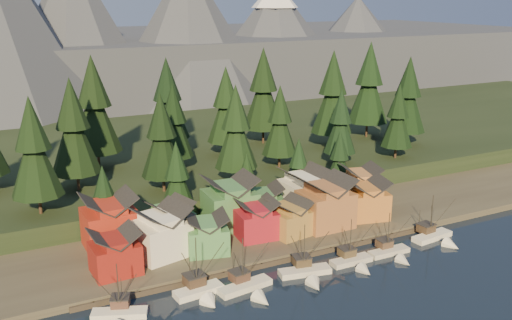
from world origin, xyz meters
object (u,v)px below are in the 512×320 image
boat_2 (249,282)px  house_front_1 (161,230)px  boat_0 (118,309)px  house_back_0 (110,219)px  boat_6 (437,232)px  boat_5 (393,248)px  house_back_1 (170,221)px  boat_4 (354,256)px  boat_3 (307,267)px  house_front_0 (115,251)px  boat_1 (201,284)px

boat_2 → house_front_1: house_front_1 is taller
boat_0 → house_back_0: 26.68m
boat_6 → boat_5: bearing=-179.0°
house_front_1 → house_back_1: (3.59, 5.02, -0.57)m
boat_6 → house_back_0: bearing=152.2°
boat_0 → boat_2: bearing=18.2°
boat_4 → boat_6: size_ratio=0.93×
house_front_1 → boat_0: bearing=-140.4°
boat_3 → house_back_1: house_back_1 is taller
house_front_1 → house_back_0: (-7.96, 8.65, 0.53)m
boat_0 → boat_6: (68.68, 0.38, 0.10)m
boat_2 → boat_3: (12.28, 0.20, 0.07)m
boat_0 → boat_5: (55.29, -1.33, -0.13)m
boat_2 → house_front_1: 21.55m
boat_0 → house_front_0: bearing=99.4°
boat_0 → house_back_1: size_ratio=1.05×
house_front_0 → house_back_0: (1.85, 11.97, 1.41)m
boat_1 → boat_2: size_ratio=1.02×
house_front_1 → boat_4: bearing=-42.3°
house_front_0 → boat_2: bearing=-40.0°
boat_4 → boat_6: 22.80m
boat_4 → house_back_0: 49.42m
house_front_0 → boat_6: bearing=-14.3°
boat_3 → boat_2: bearing=-168.6°
boat_2 → boat_5: bearing=-7.7°
boat_6 → boat_0: bearing=174.1°
boat_1 → house_back_1: size_ratio=1.20×
boat_2 → boat_6: 45.80m
boat_0 → boat_4: (45.94, -1.23, 0.00)m
boat_3 → boat_0: bearing=-171.4°
boat_0 → house_front_1: 21.85m
boat_4 → house_back_0: size_ratio=0.92×
boat_5 → house_back_1: size_ratio=1.01×
boat_6 → house_front_1: 58.51m
boat_5 → boat_6: size_ratio=0.90×
boat_0 → boat_2: 22.95m
house_back_1 → boat_0: bearing=-140.9°
boat_4 → house_front_0: size_ratio=1.16×
boat_3 → house_front_1: 29.26m
house_front_0 → boat_0: bearing=-105.1°
boat_3 → boat_6: 33.52m
house_front_0 → house_back_1: (13.40, 8.34, 0.31)m
boat_2 → house_front_1: size_ratio=0.99×
boat_0 → boat_6: bearing=22.0°
boat_0 → boat_3: size_ratio=0.92×
house_front_1 → boat_5: bearing=-36.8°
boat_1 → house_front_0: (-11.78, 12.72, 3.54)m
house_back_0 → boat_1: bearing=-69.9°
boat_0 → house_back_0: (4.83, 25.67, 5.41)m
boat_3 → boat_5: bearing=10.1°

